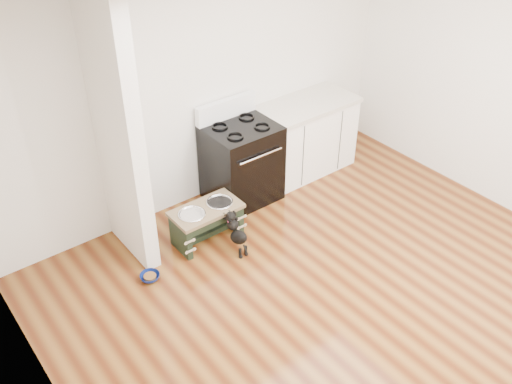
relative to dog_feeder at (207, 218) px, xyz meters
The scene contains 8 objects.
ground 1.84m from the dog_feeder, 73.99° to the right, with size 5.00×5.00×0.00m, color #4C210D.
room_shell 2.26m from the dog_feeder, 73.99° to the right, with size 5.00×5.00×5.00m.
partition_wall 1.31m from the dog_feeder, 152.51° to the left, with size 0.15×0.80×2.70m, color silver.
oven_range 0.88m from the dog_feeder, 28.54° to the left, with size 0.76×0.69×1.14m.
cabinet_run 1.79m from the dog_feeder, 13.86° to the left, with size 1.24×0.64×0.91m.
dog_feeder is the anchor object (origin of this frame).
puppy 0.36m from the dog_feeder, 68.85° to the right, with size 0.13×0.38×0.45m.
floor_bowl 0.84m from the dog_feeder, 168.07° to the right, with size 0.23×0.23×0.06m.
Camera 1 is at (-2.97, -2.26, 3.86)m, focal length 40.00 mm.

